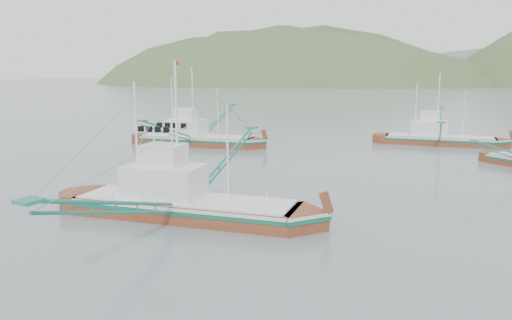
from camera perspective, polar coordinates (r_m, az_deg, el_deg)
The scene contains 5 objects.
ground at distance 34.53m, azimuth -5.00°, elevation -6.75°, with size 1200.00×1200.00×0.00m, color slate.
main_boat at distance 34.75m, azimuth -8.37°, elevation -3.18°, with size 16.31×28.25×11.57m.
bg_boat_left at distance 68.86m, azimuth -6.92°, elevation 3.35°, with size 16.17×28.01×11.47m.
bg_boat_far at distance 73.43m, azimuth 20.16°, elevation 3.02°, with size 14.85×25.90×10.57m.
headland_left at distance 435.34m, azimuth 2.70°, elevation 8.73°, with size 448.00×308.00×210.00m, color #435B2F.
Camera 1 is at (19.00, -27.07, 9.96)m, focal length 35.00 mm.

